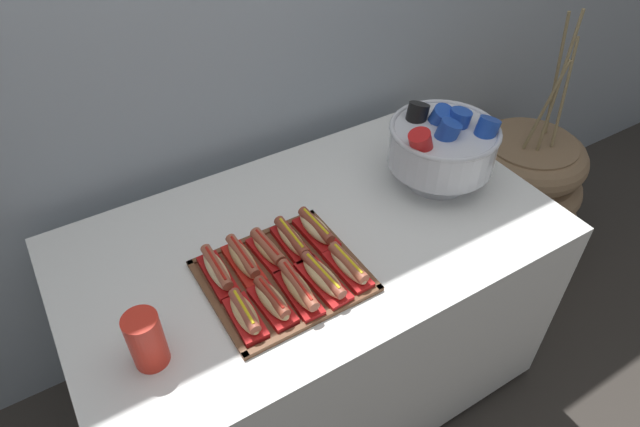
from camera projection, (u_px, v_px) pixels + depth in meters
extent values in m
plane|color=#38332D|center=(314.00, 379.00, 2.11)|extent=(10.00, 10.00, 0.00)
cube|color=white|center=(314.00, 313.00, 1.83)|extent=(1.44, 0.82, 0.74)
cylinder|color=black|center=(489.00, 364.00, 2.14)|extent=(0.05, 0.05, 0.04)
cylinder|color=black|center=(132.00, 390.00, 2.05)|extent=(0.05, 0.05, 0.04)
cylinder|color=black|center=(394.00, 265.00, 2.53)|extent=(0.05, 0.05, 0.04)
cylinder|color=#896B4C|center=(515.00, 197.00, 2.46)|extent=(0.38, 0.38, 0.60)
torus|color=#896B4C|center=(504.00, 233.00, 2.61)|extent=(0.56, 0.56, 0.14)
torus|color=#896B4C|center=(511.00, 210.00, 2.51)|extent=(0.57, 0.57, 0.14)
torus|color=#896B4C|center=(519.00, 184.00, 2.41)|extent=(0.53, 0.53, 0.14)
torus|color=#896B4C|center=(528.00, 156.00, 2.31)|extent=(0.49, 0.49, 0.14)
cylinder|color=#937F56|center=(564.00, 94.00, 2.11)|extent=(0.05, 0.08, 0.44)
cylinder|color=#937F56|center=(556.00, 77.00, 2.12)|extent=(0.08, 0.03, 0.53)
cylinder|color=#937F56|center=(545.00, 107.00, 2.07)|extent=(0.05, 0.06, 0.40)
cylinder|color=#937F56|center=(558.00, 86.00, 2.01)|extent=(0.02, 0.02, 0.58)
cube|color=brown|center=(283.00, 277.00, 1.46)|extent=(0.41, 0.36, 0.01)
cube|color=brown|center=(317.00, 319.00, 1.34)|extent=(0.41, 0.02, 0.01)
cube|color=brown|center=(254.00, 237.00, 1.56)|extent=(0.41, 0.02, 0.01)
cube|color=brown|center=(216.00, 305.00, 1.37)|extent=(0.02, 0.36, 0.01)
cube|color=brown|center=(343.00, 247.00, 1.53)|extent=(0.02, 0.36, 0.01)
cube|color=red|center=(246.00, 319.00, 1.34)|extent=(0.07, 0.15, 0.02)
ellipsoid|color=tan|center=(245.00, 313.00, 1.32)|extent=(0.05, 0.14, 0.04)
cylinder|color=#9E4C38|center=(244.00, 311.00, 1.31)|extent=(0.03, 0.14, 0.03)
cylinder|color=yellow|center=(244.00, 307.00, 1.31)|extent=(0.01, 0.11, 0.01)
cube|color=red|center=(273.00, 306.00, 1.37)|extent=(0.07, 0.16, 0.02)
ellipsoid|color=#E0BC7F|center=(272.00, 300.00, 1.35)|extent=(0.06, 0.15, 0.04)
cylinder|color=brown|center=(272.00, 297.00, 1.34)|extent=(0.04, 0.14, 0.03)
cylinder|color=red|center=(271.00, 293.00, 1.33)|extent=(0.01, 0.11, 0.01)
cube|color=#B21414|center=(298.00, 294.00, 1.39)|extent=(0.06, 0.18, 0.02)
ellipsoid|color=tan|center=(298.00, 288.00, 1.38)|extent=(0.05, 0.17, 0.04)
cylinder|color=#A8563D|center=(298.00, 284.00, 1.37)|extent=(0.03, 0.17, 0.03)
cylinder|color=red|center=(298.00, 281.00, 1.36)|extent=(0.01, 0.15, 0.01)
cube|color=red|center=(323.00, 282.00, 1.42)|extent=(0.08, 0.19, 0.02)
ellipsoid|color=#E0BC7F|center=(323.00, 277.00, 1.41)|extent=(0.06, 0.17, 0.04)
cylinder|color=#9E4C38|center=(323.00, 274.00, 1.40)|extent=(0.04, 0.17, 0.03)
cylinder|color=yellow|center=(323.00, 271.00, 1.40)|extent=(0.02, 0.14, 0.01)
cube|color=red|center=(347.00, 271.00, 1.45)|extent=(0.06, 0.17, 0.02)
ellipsoid|color=beige|center=(347.00, 266.00, 1.44)|extent=(0.05, 0.16, 0.04)
cylinder|color=#A8563D|center=(347.00, 263.00, 1.43)|extent=(0.04, 0.15, 0.03)
cylinder|color=yellow|center=(347.00, 259.00, 1.42)|extent=(0.01, 0.12, 0.01)
cube|color=#B21414|center=(218.00, 276.00, 1.44)|extent=(0.06, 0.17, 0.02)
ellipsoid|color=beige|center=(217.00, 270.00, 1.42)|extent=(0.05, 0.16, 0.04)
cylinder|color=#A8563D|center=(216.00, 267.00, 1.42)|extent=(0.03, 0.16, 0.03)
cylinder|color=red|center=(216.00, 263.00, 1.41)|extent=(0.01, 0.13, 0.01)
cube|color=red|center=(244.00, 265.00, 1.47)|extent=(0.06, 0.17, 0.02)
ellipsoid|color=tan|center=(243.00, 259.00, 1.45)|extent=(0.05, 0.16, 0.04)
cylinder|color=#A8563D|center=(242.00, 255.00, 1.45)|extent=(0.03, 0.16, 0.03)
cylinder|color=red|center=(242.00, 252.00, 1.44)|extent=(0.01, 0.13, 0.01)
cube|color=red|center=(268.00, 254.00, 1.50)|extent=(0.07, 0.16, 0.02)
ellipsoid|color=tan|center=(268.00, 249.00, 1.49)|extent=(0.06, 0.15, 0.04)
cylinder|color=#A8563D|center=(268.00, 246.00, 1.48)|extent=(0.04, 0.14, 0.03)
cylinder|color=red|center=(267.00, 242.00, 1.47)|extent=(0.02, 0.12, 0.01)
cube|color=#B21414|center=(292.00, 244.00, 1.53)|extent=(0.06, 0.17, 0.02)
ellipsoid|color=#E0BC7F|center=(292.00, 239.00, 1.52)|extent=(0.05, 0.16, 0.04)
cylinder|color=brown|center=(292.00, 236.00, 1.51)|extent=(0.03, 0.16, 0.03)
cylinder|color=yellow|center=(291.00, 233.00, 1.50)|extent=(0.01, 0.13, 0.01)
cube|color=#B21414|center=(315.00, 234.00, 1.56)|extent=(0.07, 0.16, 0.02)
ellipsoid|color=beige|center=(315.00, 229.00, 1.54)|extent=(0.06, 0.15, 0.04)
cylinder|color=brown|center=(315.00, 226.00, 1.53)|extent=(0.03, 0.15, 0.03)
cylinder|color=yellow|center=(315.00, 222.00, 1.53)|extent=(0.01, 0.12, 0.01)
cylinder|color=silver|center=(436.00, 178.00, 1.77)|extent=(0.20, 0.20, 0.02)
cone|color=silver|center=(438.00, 169.00, 1.74)|extent=(0.07, 0.07, 0.05)
cylinder|color=silver|center=(442.00, 146.00, 1.68)|extent=(0.33, 0.33, 0.13)
torus|color=silver|center=(445.00, 129.00, 1.64)|extent=(0.34, 0.34, 0.02)
cylinder|color=#1E47B2|center=(456.00, 129.00, 1.67)|extent=(0.09, 0.07, 0.13)
cylinder|color=#1E47B2|center=(437.00, 124.00, 1.69)|extent=(0.10, 0.13, 0.15)
cylinder|color=black|center=(415.00, 123.00, 1.69)|extent=(0.12, 0.11, 0.14)
cylinder|color=red|center=(422.00, 149.00, 1.58)|extent=(0.11, 0.08, 0.14)
cylinder|color=#1E47B2|center=(443.00, 140.00, 1.62)|extent=(0.12, 0.10, 0.14)
cylinder|color=#1E47B2|center=(483.00, 138.00, 1.63)|extent=(0.12, 0.09, 0.14)
cylinder|color=red|center=(148.00, 345.00, 1.23)|extent=(0.08, 0.08, 0.11)
cylinder|color=red|center=(146.00, 340.00, 1.22)|extent=(0.08, 0.08, 0.11)
cylinder|color=red|center=(144.00, 335.00, 1.20)|extent=(0.08, 0.08, 0.11)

